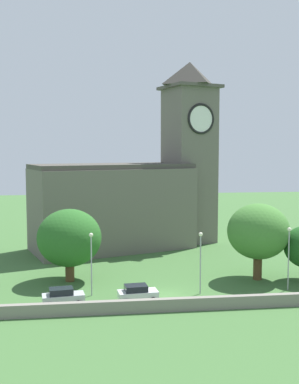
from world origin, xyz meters
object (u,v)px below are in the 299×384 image
(streetlamp_west_mid, at_px, (91,254))
(streetlamp_east_mid, at_px, (289,248))
(tree_by_tower, at_px, (69,238))
(car_white, at_px, (137,293))
(car_silver, at_px, (63,296))
(tree_churchyard, at_px, (258,232))
(streetlamp_central, at_px, (201,253))
(church, at_px, (137,189))

(streetlamp_west_mid, xyz_separation_m, streetlamp_east_mid, (21.56, -0.66, 0.14))
(tree_by_tower, bearing_deg, car_white, -49.62)
(car_silver, height_order, streetlamp_west_mid, streetlamp_west_mid)
(car_silver, distance_m, tree_by_tower, 9.65)
(streetlamp_east_mid, xyz_separation_m, tree_churchyard, (-1.86, 4.47, 1.11))
(streetlamp_central, bearing_deg, tree_churchyard, 29.98)
(car_white, bearing_deg, church, 84.31)
(car_silver, bearing_deg, tree_churchyard, 16.15)
(church, height_order, streetlamp_east_mid, church)
(streetlamp_east_mid, bearing_deg, church, 119.07)
(streetlamp_west_mid, distance_m, tree_by_tower, 6.46)
(streetlamp_west_mid, bearing_deg, car_silver, -136.47)
(car_silver, xyz_separation_m, streetlamp_east_mid, (24.44, 2.07, 3.79))
(church, xyz_separation_m, streetlamp_west_mid, (-7.36, -24.90, -4.70))
(streetlamp_west_mid, xyz_separation_m, streetlamp_central, (11.58, -0.88, -0.02))
(car_silver, bearing_deg, car_white, 1.81)
(streetlamp_central, distance_m, tree_by_tower, 15.67)
(streetlamp_west_mid, bearing_deg, tree_churchyard, 10.93)
(streetlamp_east_mid, height_order, tree_by_tower, tree_by_tower)
(tree_by_tower, bearing_deg, tree_churchyard, -5.41)
(streetlamp_central, bearing_deg, streetlamp_west_mid, 175.64)
(church, xyz_separation_m, streetlamp_central, (4.22, -25.78, -4.72))
(streetlamp_west_mid, height_order, tree_churchyard, tree_churchyard)
(streetlamp_west_mid, bearing_deg, tree_by_tower, 113.13)
(streetlamp_west_mid, height_order, tree_by_tower, tree_by_tower)
(streetlamp_central, bearing_deg, tree_by_tower, 154.29)
(car_silver, bearing_deg, church, 69.68)
(streetlamp_east_mid, bearing_deg, tree_by_tower, 164.74)
(car_white, bearing_deg, car_silver, -178.19)
(streetlamp_central, height_order, tree_by_tower, tree_by_tower)
(car_silver, distance_m, tree_churchyard, 24.02)
(tree_churchyard, bearing_deg, streetlamp_east_mid, -67.43)
(streetlamp_west_mid, relative_size, tree_by_tower, 0.79)
(streetlamp_west_mid, bearing_deg, car_white, -28.35)
(church, bearing_deg, tree_churchyard, -59.64)
(car_white, bearing_deg, streetlamp_west_mid, 151.65)
(streetlamp_west_mid, bearing_deg, church, 73.54)
(car_white, height_order, tree_churchyard, tree_churchyard)
(car_silver, relative_size, streetlamp_east_mid, 0.62)
(car_silver, bearing_deg, tree_by_tower, 87.67)
(car_white, bearing_deg, streetlamp_central, 13.06)
(streetlamp_west_mid, xyz_separation_m, tree_churchyard, (19.71, 3.81, 1.25))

